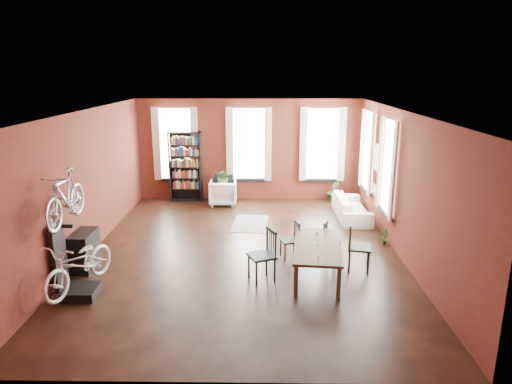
{
  "coord_description": "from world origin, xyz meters",
  "views": [
    {
      "loc": [
        0.44,
        -9.72,
        4.05
      ],
      "look_at": [
        0.28,
        0.6,
        1.28
      ],
      "focal_mm": 32.0,
      "sensor_mm": 36.0,
      "label": 1
    }
  ],
  "objects_px": {
    "dining_chair_b": "(290,240)",
    "dining_chair_a": "(262,256)",
    "dining_table": "(317,261)",
    "cream_sofa": "(352,204)",
    "bookshelf": "(185,167)",
    "bike_trainer": "(81,292)",
    "console_table": "(85,250)",
    "plant_stand": "(223,194)",
    "dining_chair_c": "(359,247)",
    "dining_chair_d": "(332,240)",
    "white_armchair": "(223,191)",
    "bicycle_floor": "(77,242)"
  },
  "relations": [
    {
      "from": "dining_chair_c",
      "to": "plant_stand",
      "type": "distance_m",
      "value": 5.93
    },
    {
      "from": "plant_stand",
      "to": "bike_trainer",
      "type": "bearing_deg",
      "value": -108.78
    },
    {
      "from": "dining_chair_b",
      "to": "console_table",
      "type": "relative_size",
      "value": 1.04
    },
    {
      "from": "dining_chair_a",
      "to": "white_armchair",
      "type": "bearing_deg",
      "value": 168.82
    },
    {
      "from": "bookshelf",
      "to": "dining_chair_d",
      "type": "bearing_deg",
      "value": -48.65
    },
    {
      "from": "dining_chair_c",
      "to": "console_table",
      "type": "xyz_separation_m",
      "value": [
        -5.72,
        0.0,
        -0.11
      ]
    },
    {
      "from": "white_armchair",
      "to": "bike_trainer",
      "type": "xyz_separation_m",
      "value": [
        -2.11,
        -6.0,
        -0.33
      ]
    },
    {
      "from": "dining_chair_b",
      "to": "white_armchair",
      "type": "bearing_deg",
      "value": -171.64
    },
    {
      "from": "dining_chair_b",
      "to": "white_armchair",
      "type": "relative_size",
      "value": 1.0
    },
    {
      "from": "console_table",
      "to": "bicycle_floor",
      "type": "bearing_deg",
      "value": -72.02
    },
    {
      "from": "dining_chair_d",
      "to": "white_armchair",
      "type": "xyz_separation_m",
      "value": [
        -2.78,
        4.1,
        0.01
      ]
    },
    {
      "from": "dining_table",
      "to": "dining_chair_c",
      "type": "height_order",
      "value": "dining_chair_c"
    },
    {
      "from": "cream_sofa",
      "to": "bike_trainer",
      "type": "height_order",
      "value": "cream_sofa"
    },
    {
      "from": "dining_table",
      "to": "cream_sofa",
      "type": "distance_m",
      "value": 4.07
    },
    {
      "from": "dining_chair_c",
      "to": "dining_chair_d",
      "type": "bearing_deg",
      "value": 45.76
    },
    {
      "from": "white_armchair",
      "to": "console_table",
      "type": "xyz_separation_m",
      "value": [
        -2.49,
        -4.77,
        -0.02
      ]
    },
    {
      "from": "bookshelf",
      "to": "bike_trainer",
      "type": "xyz_separation_m",
      "value": [
        -0.9,
        -6.43,
        -1.01
      ]
    },
    {
      "from": "dining_chair_d",
      "to": "white_armchair",
      "type": "height_order",
      "value": "white_armchair"
    },
    {
      "from": "bookshelf",
      "to": "bicycle_floor",
      "type": "height_order",
      "value": "bookshelf"
    },
    {
      "from": "bike_trainer",
      "to": "plant_stand",
      "type": "bearing_deg",
      "value": 71.22
    },
    {
      "from": "dining_chair_c",
      "to": "plant_stand",
      "type": "height_order",
      "value": "dining_chair_c"
    },
    {
      "from": "dining_chair_d",
      "to": "bookshelf",
      "type": "xyz_separation_m",
      "value": [
        -3.99,
        4.53,
        0.69
      ]
    },
    {
      "from": "dining_chair_a",
      "to": "plant_stand",
      "type": "bearing_deg",
      "value": 168.49
    },
    {
      "from": "console_table",
      "to": "plant_stand",
      "type": "height_order",
      "value": "console_table"
    },
    {
      "from": "dining_chair_c",
      "to": "plant_stand",
      "type": "bearing_deg",
      "value": 44.82
    },
    {
      "from": "bike_trainer",
      "to": "plant_stand",
      "type": "relative_size",
      "value": 1.06
    },
    {
      "from": "dining_table",
      "to": "dining_chair_c",
      "type": "bearing_deg",
      "value": 25.16
    },
    {
      "from": "console_table",
      "to": "dining_table",
      "type": "bearing_deg",
      "value": -3.81
    },
    {
      "from": "dining_chair_b",
      "to": "dining_chair_d",
      "type": "relative_size",
      "value": 1.01
    },
    {
      "from": "bookshelf",
      "to": "bike_trainer",
      "type": "relative_size",
      "value": 3.72
    },
    {
      "from": "dining_chair_d",
      "to": "bicycle_floor",
      "type": "relative_size",
      "value": 0.46
    },
    {
      "from": "dining_chair_b",
      "to": "plant_stand",
      "type": "height_order",
      "value": "dining_chair_b"
    },
    {
      "from": "console_table",
      "to": "dining_chair_a",
      "type": "bearing_deg",
      "value": -7.76
    },
    {
      "from": "dining_table",
      "to": "dining_chair_a",
      "type": "bearing_deg",
      "value": -164.61
    },
    {
      "from": "dining_chair_a",
      "to": "console_table",
      "type": "bearing_deg",
      "value": -121.94
    },
    {
      "from": "cream_sofa",
      "to": "plant_stand",
      "type": "relative_size",
      "value": 3.72
    },
    {
      "from": "dining_chair_b",
      "to": "dining_chair_a",
      "type": "bearing_deg",
      "value": -44.37
    },
    {
      "from": "dining_chair_a",
      "to": "dining_table",
      "type": "bearing_deg",
      "value": 75.24
    },
    {
      "from": "bookshelf",
      "to": "white_armchair",
      "type": "xyz_separation_m",
      "value": [
        1.21,
        -0.43,
        -0.68
      ]
    },
    {
      "from": "white_armchair",
      "to": "bicycle_floor",
      "type": "relative_size",
      "value": 0.46
    },
    {
      "from": "cream_sofa",
      "to": "dining_chair_c",
      "type": "bearing_deg",
      "value": 171.79
    },
    {
      "from": "dining_chair_d",
      "to": "bookshelf",
      "type": "height_order",
      "value": "bookshelf"
    },
    {
      "from": "bicycle_floor",
      "to": "console_table",
      "type": "bearing_deg",
      "value": 125.43
    },
    {
      "from": "dining_table",
      "to": "white_armchair",
      "type": "distance_m",
      "value": 5.6
    },
    {
      "from": "dining_chair_a",
      "to": "bicycle_floor",
      "type": "distance_m",
      "value": 3.43
    },
    {
      "from": "bookshelf",
      "to": "bike_trainer",
      "type": "distance_m",
      "value": 6.57
    },
    {
      "from": "bike_trainer",
      "to": "plant_stand",
      "type": "height_order",
      "value": "plant_stand"
    },
    {
      "from": "dining_chair_a",
      "to": "dining_chair_b",
      "type": "bearing_deg",
      "value": 126.89
    },
    {
      "from": "cream_sofa",
      "to": "plant_stand",
      "type": "distance_m",
      "value": 4.02
    },
    {
      "from": "dining_chair_c",
      "to": "console_table",
      "type": "relative_size",
      "value": 1.27
    }
  ]
}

